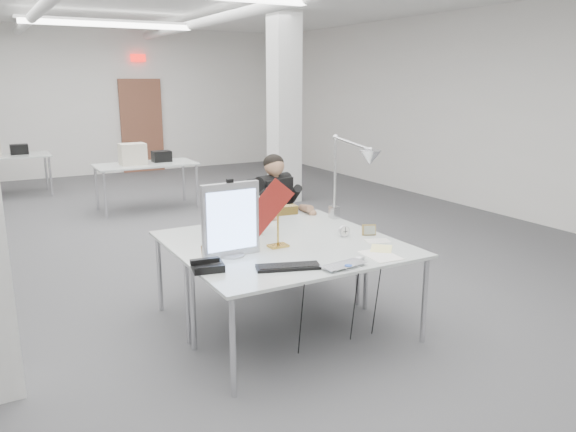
# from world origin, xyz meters

# --- Properties ---
(room_shell) EXTENTS (10.04, 14.04, 3.24)m
(room_shell) POSITION_xyz_m (0.04, 0.13, 1.69)
(room_shell) COLOR #49494B
(room_shell) RESTS_ON ground
(desk_main) EXTENTS (1.80, 0.90, 0.02)m
(desk_main) POSITION_xyz_m (0.00, -2.50, 0.74)
(desk_main) COLOR silver
(desk_main) RESTS_ON room_shell
(desk_second) EXTENTS (1.80, 0.90, 0.02)m
(desk_second) POSITION_xyz_m (0.00, -1.60, 0.74)
(desk_second) COLOR silver
(desk_second) RESTS_ON room_shell
(bg_desk_a) EXTENTS (1.60, 0.80, 0.02)m
(bg_desk_a) POSITION_xyz_m (0.20, 3.00, 0.74)
(bg_desk_a) COLOR silver
(bg_desk_a) RESTS_ON room_shell
(bg_desk_b) EXTENTS (1.60, 0.80, 0.02)m
(bg_desk_b) POSITION_xyz_m (-1.80, 5.20, 0.74)
(bg_desk_b) COLOR silver
(bg_desk_b) RESTS_ON room_shell
(office_chair) EXTENTS (0.58, 0.58, 0.95)m
(office_chair) POSITION_xyz_m (0.51, -0.88, 0.47)
(office_chair) COLOR black
(office_chair) RESTS_ON room_shell
(seated_person) EXTENTS (0.62, 0.70, 0.87)m
(seated_person) POSITION_xyz_m (0.51, -0.93, 0.90)
(seated_person) COLOR black
(seated_person) RESTS_ON office_chair
(monitor) EXTENTS (0.47, 0.05, 0.58)m
(monitor) POSITION_xyz_m (-0.53, -2.18, 1.04)
(monitor) COLOR #B0AFB4
(monitor) RESTS_ON desk_main
(pennant) EXTENTS (0.44, 0.17, 0.50)m
(pennant) POSITION_xyz_m (-0.25, -2.21, 1.10)
(pennant) COLOR maroon
(pennant) RESTS_ON monitor
(keyboard) EXTENTS (0.49, 0.30, 0.02)m
(keyboard) POSITION_xyz_m (-0.29, -2.65, 0.77)
(keyboard) COLOR black
(keyboard) RESTS_ON desk_main
(laptop) EXTENTS (0.37, 0.26, 0.03)m
(laptop) POSITION_xyz_m (0.08, -2.89, 0.77)
(laptop) COLOR silver
(laptop) RESTS_ON desk_main
(mouse) EXTENTS (0.10, 0.08, 0.04)m
(mouse) POSITION_xyz_m (0.28, -2.75, 0.77)
(mouse) COLOR silver
(mouse) RESTS_ON desk_main
(bankers_lamp) EXTENTS (0.33, 0.16, 0.36)m
(bankers_lamp) POSITION_xyz_m (-0.10, -2.14, 0.93)
(bankers_lamp) COLOR gold
(bankers_lamp) RESTS_ON desk_main
(desk_phone) EXTENTS (0.25, 0.24, 0.06)m
(desk_phone) POSITION_xyz_m (-0.82, -2.40, 0.78)
(desk_phone) COLOR black
(desk_phone) RESTS_ON desk_main
(picture_frame_left) EXTENTS (0.13, 0.04, 0.10)m
(picture_frame_left) POSITION_xyz_m (-0.69, -2.13, 0.81)
(picture_frame_left) COLOR tan
(picture_frame_left) RESTS_ON desk_main
(picture_frame_right) EXTENTS (0.13, 0.08, 0.10)m
(picture_frame_right) POSITION_xyz_m (0.77, -2.22, 0.80)
(picture_frame_right) COLOR olive
(picture_frame_right) RESTS_ON desk_main
(desk_clock) EXTENTS (0.10, 0.04, 0.10)m
(desk_clock) POSITION_xyz_m (0.55, -2.15, 0.81)
(desk_clock) COLOR #BBBABF
(desk_clock) RESTS_ON desk_main
(paper_stack_a) EXTENTS (0.26, 0.34, 0.01)m
(paper_stack_a) POSITION_xyz_m (0.49, -2.74, 0.76)
(paper_stack_a) COLOR white
(paper_stack_a) RESTS_ON desk_main
(paper_stack_b) EXTENTS (0.28, 0.28, 0.01)m
(paper_stack_b) POSITION_xyz_m (0.60, -2.61, 0.76)
(paper_stack_b) COLOR #FFF598
(paper_stack_b) RESTS_ON desk_main
(paper_stack_c) EXTENTS (0.24, 0.20, 0.01)m
(paper_stack_c) POSITION_xyz_m (0.72, -2.42, 0.76)
(paper_stack_c) COLOR silver
(paper_stack_c) RESTS_ON desk_main
(beige_monitor) EXTENTS (0.42, 0.41, 0.33)m
(beige_monitor) POSITION_xyz_m (-0.18, -1.56, 0.92)
(beige_monitor) COLOR #BAB49A
(beige_monitor) RESTS_ON desk_second
(architect_lamp) EXTENTS (0.42, 0.81, 0.99)m
(architect_lamp) POSITION_xyz_m (0.85, -1.80, 1.25)
(architect_lamp) COLOR silver
(architect_lamp) RESTS_ON desk_second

